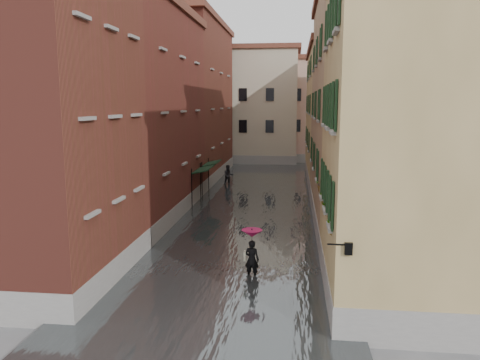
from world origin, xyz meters
The scene contains 16 objects.
ground centered at (0.00, 0.00, 0.00)m, with size 120.00×120.00×0.00m, color #565659.
floodwater centered at (0.00, 13.00, 0.10)m, with size 10.00×60.00×0.20m, color #4A5052.
building_left_near centered at (-7.00, -2.00, 6.50)m, with size 6.00×8.00×13.00m, color brown.
building_left_mid centered at (-7.00, 9.00, 6.25)m, with size 6.00×14.00×12.50m, color #5B211C.
building_left_far centered at (-7.00, 24.00, 7.00)m, with size 6.00×16.00×14.00m, color brown.
building_right_near centered at (7.00, -2.00, 5.75)m, with size 6.00×8.00×11.50m, color #937D4C.
building_right_mid centered at (7.00, 9.00, 6.50)m, with size 6.00×14.00×13.00m, color #98815C.
building_right_far centered at (7.00, 24.00, 5.75)m, with size 6.00×16.00×11.50m, color #937D4C.
building_end_cream centered at (-3.00, 38.00, 6.50)m, with size 12.00×9.00×13.00m, color #B6AD91.
building_end_pink centered at (6.00, 40.00, 6.00)m, with size 10.00×9.00×12.00m, color tan.
awning_near centered at (-3.49, 12.42, 2.47)m, with size 1.09×2.99×2.80m.
awning_far centered at (-3.49, 15.78, 2.46)m, with size 1.09×2.76×2.80m.
wall_lantern centered at (4.33, -6.00, 3.01)m, with size 0.71×0.22×0.35m.
window_planters centered at (4.12, -0.63, 3.51)m, with size 0.59×8.34×0.84m.
pedestrian_main centered at (1.14, -0.99, 1.20)m, with size 0.86×0.86×2.06m.
pedestrian_far centered at (-2.77, 20.11, 0.93)m, with size 0.90×0.70×1.86m, color black.
Camera 1 is at (2.76, -19.05, 7.07)m, focal length 35.00 mm.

